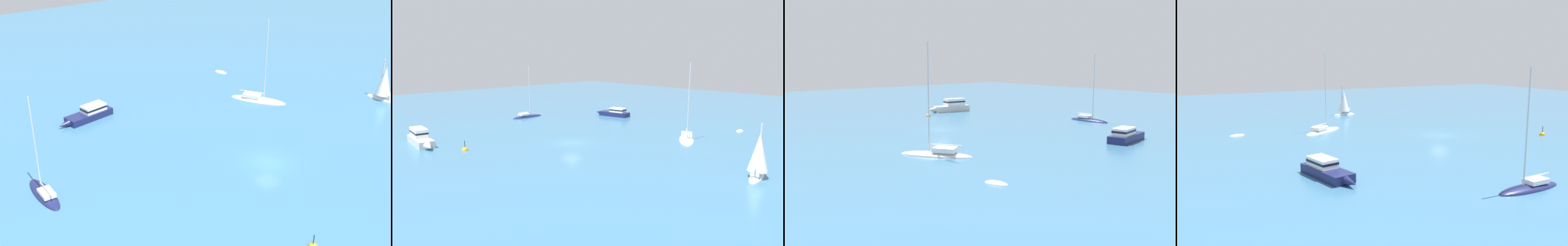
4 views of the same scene
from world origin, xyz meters
TOP-DOWN VIEW (x-y plane):
  - ground_plane at (0.00, 0.00)m, footprint 165.51×165.51m
  - powerboat at (-16.29, 13.69)m, footprint 2.65×8.36m
  - sailboat at (13.78, -10.31)m, footprint 7.64×6.09m
  - rib at (25.67, -12.91)m, footprint 2.31×1.48m
  - yacht at (7.55, 22.49)m, footprint 6.77×1.89m
  - powerboat_1 at (21.44, 11.47)m, footprint 3.33×7.74m
  - sailboat_1 at (4.14, -24.76)m, footprint 4.68×2.40m
  - channel_buoy at (-13.08, 6.63)m, footprint 0.83×0.83m

SIDE VIEW (x-z plane):
  - ground_plane at x=0.00m, z-range 0.00..0.00m
  - rib at x=25.67m, z-range -0.22..0.22m
  - channel_buoy at x=-13.08m, z-range -0.84..0.86m
  - yacht at x=7.55m, z-range -5.19..5.46m
  - sailboat at x=13.78m, z-range -5.78..6.08m
  - powerboat_1 at x=21.44m, z-range -0.16..1.57m
  - powerboat at x=-16.29m, z-range -0.21..2.10m
  - sailboat_1 at x=4.14m, z-range -1.05..5.16m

